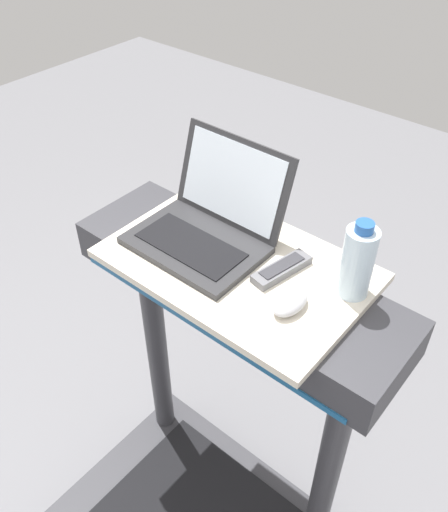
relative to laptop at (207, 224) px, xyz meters
The scene contains 5 objects.
desk_board 0.13m from the laptop, 10.80° to the right, with size 0.63×0.41×0.02m, color beige.
laptop is the anchor object (origin of this frame).
computer_mouse 0.31m from the laptop, 13.10° to the right, with size 0.06×0.10×0.03m, color #B2B2B7.
water_bottle 0.39m from the laptop, ahead, with size 0.07×0.07×0.19m.
tv_remote 0.22m from the laptop, ahead, with size 0.08×0.17×0.02m.
Camera 1 is at (0.62, -0.10, 2.01)m, focal length 38.48 mm.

